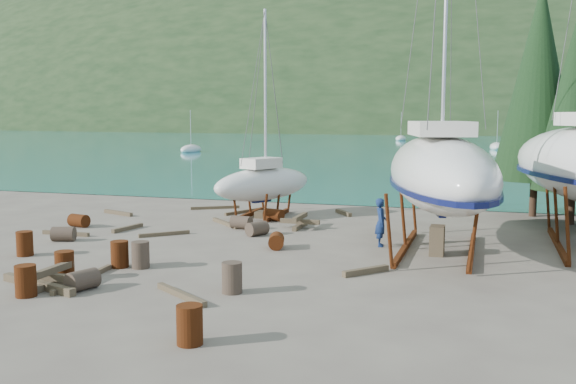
% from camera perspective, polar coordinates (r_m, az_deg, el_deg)
% --- Properties ---
extents(ground, '(600.00, 600.00, 0.00)m').
position_cam_1_polar(ground, '(22.12, -6.55, -6.24)').
color(ground, '#594F47').
rests_on(ground, ground).
extents(bay_water, '(700.00, 700.00, 0.00)m').
position_cam_1_polar(bay_water, '(334.84, 15.91, 5.69)').
color(bay_water, '#19777F').
rests_on(bay_water, ground).
extents(far_hill, '(800.00, 360.00, 110.00)m').
position_cam_1_polar(far_hill, '(339.83, 15.93, 5.70)').
color(far_hill, black).
rests_on(far_hill, ground).
extents(far_house_left, '(6.60, 5.60, 5.60)m').
position_cam_1_polar(far_house_left, '(220.68, -0.83, 6.27)').
color(far_house_left, beige).
rests_on(far_house_left, ground).
extents(far_house_center, '(6.60, 5.60, 5.60)m').
position_cam_1_polar(far_house_center, '(211.66, 9.58, 6.15)').
color(far_house_center, beige).
rests_on(far_house_center, ground).
extents(far_house_right, '(6.60, 5.60, 5.60)m').
position_cam_1_polar(far_house_right, '(210.77, 23.24, 5.69)').
color(far_house_right, beige).
rests_on(far_house_right, ground).
extents(cypress_back_left, '(4.14, 4.14, 11.50)m').
position_cam_1_polar(cypress_back_left, '(33.80, 21.38, 9.20)').
color(cypress_back_left, black).
rests_on(cypress_back_left, ground).
extents(moored_boat_left, '(2.00, 5.00, 6.05)m').
position_cam_1_polar(moored_boat_left, '(88.74, -8.62, 3.76)').
color(moored_boat_left, silver).
rests_on(moored_boat_left, ground).
extents(moored_boat_mid, '(2.00, 5.00, 6.05)m').
position_cam_1_polar(moored_boat_mid, '(99.80, 18.06, 3.83)').
color(moored_boat_mid, silver).
rests_on(moored_boat_mid, ground).
extents(moored_boat_far, '(2.00, 5.00, 6.05)m').
position_cam_1_polar(moored_boat_far, '(130.85, 9.99, 4.69)').
color(moored_boat_far, silver).
rests_on(moored_boat_far, ground).
extents(large_sailboat_near, '(5.96, 12.13, 18.37)m').
position_cam_1_polar(large_sailboat_near, '(23.87, 13.37, 1.78)').
color(large_sailboat_near, silver).
rests_on(large_sailboat_near, ground).
extents(small_sailboat_shore, '(4.43, 6.55, 10.10)m').
position_cam_1_polar(small_sailboat_shore, '(31.62, -2.20, 0.80)').
color(small_sailboat_shore, silver).
rests_on(small_sailboat_shore, ground).
extents(worker, '(0.57, 0.75, 1.85)m').
position_cam_1_polar(worker, '(24.73, 8.26, -2.69)').
color(worker, '#11224D').
rests_on(worker, ground).
extents(drum_1, '(0.83, 1.02, 0.58)m').
position_cam_1_polar(drum_1, '(19.44, -17.79, -7.46)').
color(drum_1, '#2D2823').
rests_on(drum_1, ground).
extents(drum_2, '(0.99, 0.76, 0.58)m').
position_cam_1_polar(drum_2, '(30.29, -18.10, -2.43)').
color(drum_2, '#59250F').
rests_on(drum_2, ground).
extents(drum_4, '(1.00, 0.79, 0.58)m').
position_cam_1_polar(drum_4, '(30.46, -1.27, -2.04)').
color(drum_4, '#59250F').
rests_on(drum_4, ground).
extents(drum_5, '(0.58, 0.58, 0.88)m').
position_cam_1_polar(drum_5, '(21.64, -12.97, -5.46)').
color(drum_5, '#2D2823').
rests_on(drum_5, ground).
extents(drum_6, '(0.80, 1.01, 0.58)m').
position_cam_1_polar(drum_6, '(24.17, -1.04, -4.37)').
color(drum_6, '#59250F').
rests_on(drum_6, ground).
extents(drum_7, '(0.58, 0.58, 0.88)m').
position_cam_1_polar(drum_7, '(14.42, -8.74, -11.59)').
color(drum_7, '#59250F').
rests_on(drum_7, ground).
extents(drum_8, '(0.58, 0.58, 0.88)m').
position_cam_1_polar(drum_8, '(24.77, -22.36, -4.26)').
color(drum_8, '#59250F').
rests_on(drum_8, ground).
extents(drum_9, '(0.95, 0.69, 0.58)m').
position_cam_1_polar(drum_9, '(28.39, -4.17, -2.71)').
color(drum_9, '#2D2823').
rests_on(drum_9, ground).
extents(drum_10, '(0.58, 0.58, 0.88)m').
position_cam_1_polar(drum_10, '(19.27, -22.29, -7.32)').
color(drum_10, '#59250F').
rests_on(drum_10, ground).
extents(drum_11, '(0.94, 1.05, 0.58)m').
position_cam_1_polar(drum_11, '(26.79, -2.76, -3.27)').
color(drum_11, '#2D2823').
rests_on(drum_11, ground).
extents(drum_13, '(0.58, 0.58, 0.88)m').
position_cam_1_polar(drum_13, '(20.79, -19.24, -6.18)').
color(drum_13, '#59250F').
rests_on(drum_13, ground).
extents(drum_14, '(0.58, 0.58, 0.88)m').
position_cam_1_polar(drum_14, '(21.90, -14.74, -5.37)').
color(drum_14, '#59250F').
rests_on(drum_14, ground).
extents(drum_15, '(1.01, 0.80, 0.58)m').
position_cam_1_polar(drum_15, '(27.10, -19.33, -3.54)').
color(drum_15, '#2D2823').
rests_on(drum_15, ground).
extents(drum_17, '(0.58, 0.58, 0.88)m').
position_cam_1_polar(drum_17, '(18.26, -5.00, -7.59)').
color(drum_17, '#2D2823').
rests_on(drum_17, ground).
extents(timber_0, '(1.12, 2.31, 0.14)m').
position_cam_1_polar(timber_0, '(33.03, -4.05, -1.75)').
color(timber_0, brown).
rests_on(timber_0, ground).
extents(timber_1, '(1.28, 1.43, 0.19)m').
position_cam_1_polar(timber_1, '(20.53, 6.93, -6.98)').
color(timber_1, brown).
rests_on(timber_1, ground).
extents(timber_2, '(2.03, 0.93, 0.19)m').
position_cam_1_polar(timber_2, '(33.51, -14.86, -1.80)').
color(timber_2, brown).
rests_on(timber_2, ground).
extents(timber_3, '(0.41, 3.27, 0.15)m').
position_cam_1_polar(timber_3, '(20.47, -17.75, -7.37)').
color(timber_3, brown).
rests_on(timber_3, ground).
extents(timber_4, '(0.47, 1.89, 0.17)m').
position_cam_1_polar(timber_4, '(28.93, -14.07, -3.13)').
color(timber_4, brown).
rests_on(timber_4, ground).
extents(timber_5, '(2.16, 1.54, 0.16)m').
position_cam_1_polar(timber_5, '(18.09, -9.49, -8.98)').
color(timber_5, brown).
rests_on(timber_5, ground).
extents(timber_6, '(1.12, 1.45, 0.19)m').
position_cam_1_polar(timber_6, '(32.54, 4.95, -1.85)').
color(timber_6, brown).
rests_on(timber_6, ground).
extents(timber_9, '(2.30, 1.51, 0.15)m').
position_cam_1_polar(timber_9, '(34.56, -6.49, -1.39)').
color(timber_9, brown).
rests_on(timber_9, ground).
extents(timber_10, '(1.99, 1.91, 0.16)m').
position_cam_1_polar(timber_10, '(29.52, -5.62, -2.77)').
color(timber_10, brown).
rests_on(timber_10, ground).
extents(timber_11, '(1.67, 1.60, 0.15)m').
position_cam_1_polar(timber_11, '(27.25, -10.94, -3.68)').
color(timber_11, brown).
rests_on(timber_11, ground).
extents(timber_16, '(3.11, 1.18, 0.23)m').
position_cam_1_polar(timber_16, '(20.11, -21.32, -7.66)').
color(timber_16, brown).
rests_on(timber_16, ground).
extents(timber_17, '(2.22, 0.17, 0.16)m').
position_cam_1_polar(timber_17, '(28.41, -19.15, -3.49)').
color(timber_17, brown).
rests_on(timber_17, ground).
extents(timber_pile_fore, '(1.80, 1.80, 0.60)m').
position_cam_1_polar(timber_pile_fore, '(20.05, -20.25, -7.10)').
color(timber_pile_fore, brown).
rests_on(timber_pile_fore, ground).
extents(timber_pile_aft, '(1.80, 1.80, 0.60)m').
position_cam_1_polar(timber_pile_aft, '(28.49, 1.07, -2.64)').
color(timber_pile_aft, brown).
rests_on(timber_pile_aft, ground).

